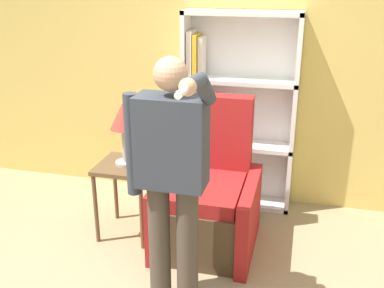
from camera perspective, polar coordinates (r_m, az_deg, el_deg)
wall_back at (r=4.43m, az=4.28°, el=10.27°), size 8.00×0.06×2.80m
bookcase at (r=4.38m, az=4.70°, el=3.74°), size 1.08×0.28×1.90m
armchair at (r=3.86m, az=2.16°, el=-7.34°), size 0.81×0.88×1.25m
person_standing at (r=2.88m, az=-2.65°, el=-3.67°), size 0.59×0.78×1.76m
side_table at (r=3.95m, az=-8.34°, el=-4.07°), size 0.47×0.47×0.68m
table_lamp at (r=3.77m, az=-8.74°, el=2.97°), size 0.22×0.22×0.54m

